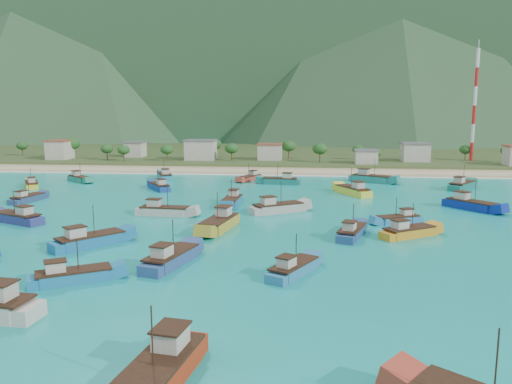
# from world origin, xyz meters

# --- Properties ---
(ground) EXTENTS (600.00, 600.00, 0.00)m
(ground) POSITION_xyz_m (0.00, 0.00, 0.00)
(ground) COLOR #0D8792
(ground) RESTS_ON ground
(beach) EXTENTS (400.00, 18.00, 1.20)m
(beach) POSITION_xyz_m (0.00, 79.00, 0.00)
(beach) COLOR beige
(beach) RESTS_ON ground
(land) EXTENTS (400.00, 110.00, 2.40)m
(land) POSITION_xyz_m (0.00, 140.00, 0.00)
(land) COLOR #385123
(land) RESTS_ON ground
(surf_line) EXTENTS (400.00, 2.50, 0.08)m
(surf_line) POSITION_xyz_m (0.00, 69.50, 0.00)
(surf_line) COLOR white
(surf_line) RESTS_ON ground
(mountains) EXTENTS (1520.00, 440.00, 260.00)m
(mountains) POSITION_xyz_m (-18.31, 403.81, 106.83)
(mountains) COLOR slate
(mountains) RESTS_ON ground
(village) EXTENTS (216.37, 25.61, 7.29)m
(village) POSITION_xyz_m (13.41, 102.49, 4.72)
(village) COLOR beige
(village) RESTS_ON ground
(vegetation) EXTENTS (280.95, 25.50, 8.43)m
(vegetation) POSITION_xyz_m (-9.24, 103.29, 5.01)
(vegetation) COLOR #235623
(vegetation) RESTS_ON ground
(radio_tower) EXTENTS (1.20, 1.20, 41.40)m
(radio_tower) POSITION_xyz_m (68.36, 108.00, 22.30)
(radio_tower) COLOR red
(radio_tower) RESTS_ON ground
(boat_0) EXTENTS (7.78, 10.01, 5.89)m
(boat_0) POSITION_xyz_m (-67.06, 37.53, 0.68)
(boat_0) COLOR yellow
(boat_0) RESTS_ON ground
(boat_1) EXTENTS (6.78, 9.64, 5.56)m
(boat_1) POSITION_xyz_m (5.24, -27.41, 0.62)
(boat_1) COLOR teal
(boat_1) RESTS_ON ground
(boat_2) EXTENTS (10.06, 7.97, 5.95)m
(boat_2) POSITION_xyz_m (23.42, -6.43, 0.69)
(boat_2) COLOR orange
(boat_2) RESTS_ON ground
(boat_3) EXTENTS (11.42, 8.99, 6.74)m
(boat_3) POSITION_xyz_m (0.80, 11.12, 0.83)
(boat_3) COLOR #A9A498
(boat_3) RESTS_ON ground
(boat_4) EXTENTS (12.62, 9.08, 7.31)m
(boat_4) POSITION_xyz_m (25.13, 57.37, 0.94)
(boat_4) COLOR #217F79
(boat_4) RESTS_ON ground
(boat_5) EXTENTS (7.49, 11.39, 6.51)m
(boat_5) POSITION_xyz_m (-36.19, 57.50, 0.79)
(boat_5) COLOR teal
(boat_5) RESTS_ON ground
(boat_8) EXTENTS (11.38, 7.38, 6.50)m
(boat_8) POSITION_xyz_m (-46.26, -3.13, 0.79)
(boat_8) COLOR navy
(boat_8) RESTS_ON ground
(boat_9) EXTENTS (9.51, 11.32, 6.81)m
(boat_9) POSITION_xyz_m (47.34, 46.71, 0.84)
(boat_9) COLOR #17685C
(boat_9) RESTS_ON ground
(boat_10) EXTENTS (11.00, 4.32, 6.33)m
(boat_10) POSITION_xyz_m (-0.79, 51.05, 0.76)
(boat_10) COLOR #186D67
(boat_10) RESTS_ON ground
(boat_11) EXTENTS (5.83, 10.33, 5.86)m
(boat_11) POSITION_xyz_m (14.19, -7.45, 0.67)
(boat_11) COLOR navy
(boat_11) RESTS_ON ground
(boat_12) EXTENTS (9.87, 7.45, 5.77)m
(boat_12) POSITION_xyz_m (-21.16, -33.12, 0.66)
(boat_12) COLOR #1771A6
(boat_12) RESTS_ON ground
(boat_13) EXTENTS (9.97, 10.98, 6.78)m
(boat_13) POSITION_xyz_m (40.96, 18.72, 0.84)
(boat_13) COLOR navy
(boat_13) RESTS_ON ground
(boat_14) EXTENTS (10.93, 3.89, 6.35)m
(boat_14) POSITION_xyz_m (-21.32, 6.13, 0.76)
(boat_14) COLOR #BBB4A9
(boat_14) RESTS_ON ground
(boat_15) EXTENTS (9.87, 10.79, 6.69)m
(boat_15) POSITION_xyz_m (-26.07, -17.49, 0.82)
(boat_15) COLOR #17669B
(boat_15) RESTS_ON ground
(boat_16) EXTENTS (4.28, 9.69, 5.53)m
(boat_16) POSITION_xyz_m (-56.49, 17.36, 0.61)
(boat_16) COLOR navy
(boat_16) RESTS_ON ground
(boat_18) EXTENTS (5.32, 12.35, 7.06)m
(boat_18) POSITION_xyz_m (-4.03, -54.13, 0.89)
(boat_18) COLOR #A32D13
(boat_18) RESTS_ON ground
(boat_19) EXTENTS (5.90, 11.48, 6.51)m
(boat_19) POSITION_xyz_m (-11.24, -25.24, 0.79)
(boat_19) COLOR #2B4B82
(boat_19) RESTS_ON ground
(boat_22) EXTENTS (3.55, 10.53, 6.14)m
(boat_22) POSITION_xyz_m (-9.56, 18.51, 0.72)
(boat_22) COLOR #206B9D
(boat_22) RESTS_ON ground
(boat_23) EXTENTS (9.06, 5.95, 5.18)m
(boat_23) POSITION_xyz_m (23.74, 4.02, 0.55)
(boat_23) COLOR teal
(boat_23) RESTS_ON ground
(boat_24) EXTENTS (5.70, 12.49, 7.11)m
(boat_24) POSITION_xyz_m (-8.33, -4.25, 0.90)
(boat_24) COLOR #B4962B
(boat_24) RESTS_ON ground
(boat_25) EXTENTS (8.22, 10.06, 5.99)m
(boat_25) POSITION_xyz_m (-31.79, 37.44, 0.70)
(boat_25) COLOR navy
(boat_25) RESTS_ON ground
(boat_27) EXTENTS (8.58, 11.85, 6.87)m
(boat_27) POSITION_xyz_m (18.01, 34.79, 0.86)
(boat_27) COLOR yellow
(boat_27) RESTS_ON ground
(boat_28) EXTENTS (9.70, 8.78, 5.98)m
(boat_28) POSITION_xyz_m (-59.34, 49.67, 0.69)
(boat_28) COLOR #208168
(boat_28) RESTS_ON ground
(boat_29) EXTENTS (6.69, 9.85, 5.65)m
(boat_29) POSITION_xyz_m (-10.10, 56.91, 0.63)
(boat_29) COLOR #B53E2F
(boat_29) RESTS_ON ground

